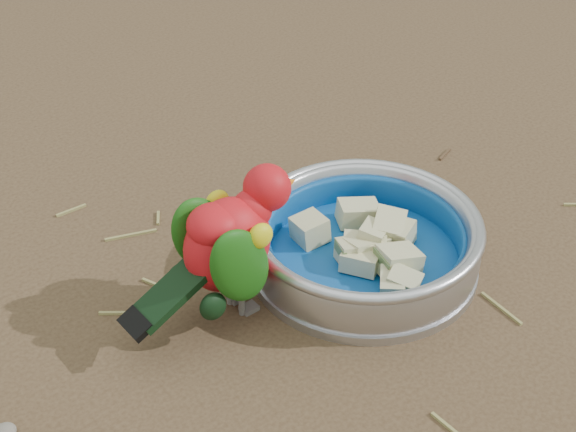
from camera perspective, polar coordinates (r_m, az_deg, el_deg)
ground at (r=0.86m, az=6.01°, el=-8.20°), size 60.00×60.00×0.00m
food_bowl at (r=0.94m, az=4.89°, el=-2.92°), size 0.24×0.24×0.02m
bowl_wall at (r=0.92m, az=4.98°, el=-1.46°), size 0.24×0.24×0.04m
fruit_wedges at (r=0.92m, az=4.96°, el=-1.81°), size 0.14×0.14×0.03m
lory_parrot at (r=0.84m, az=-3.72°, el=-2.37°), size 0.18×0.09×0.15m
ground_debris at (r=0.87m, az=2.54°, el=-6.69°), size 0.90×0.80×0.01m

